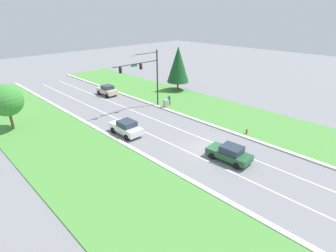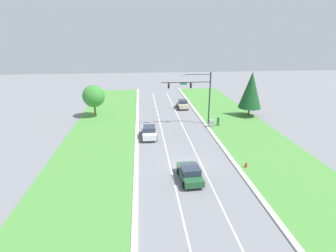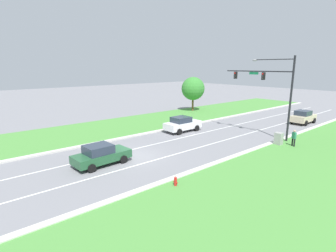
{
  "view_description": "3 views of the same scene",
  "coord_description": "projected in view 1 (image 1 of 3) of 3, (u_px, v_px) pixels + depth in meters",
  "views": [
    {
      "loc": [
        -20.6,
        -14.9,
        13.88
      ],
      "look_at": [
        -1.21,
        4.63,
        1.7
      ],
      "focal_mm": 28.0,
      "sensor_mm": 36.0,
      "label": 1
    },
    {
      "loc": [
        -4.82,
        -26.25,
        14.01
      ],
      "look_at": [
        -1.3,
        7.37,
        2.32
      ],
      "focal_mm": 28.0,
      "sensor_mm": 36.0,
      "label": 2
    },
    {
      "loc": [
        18.15,
        -11.61,
        7.59
      ],
      "look_at": [
        0.35,
        3.45,
        2.25
      ],
      "focal_mm": 28.0,
      "sensor_mm": 36.0,
      "label": 3
    }
  ],
  "objects": [
    {
      "name": "conifer_near_right_tree",
      "position": [
        178.0,
        64.0,
        47.7
      ],
      "size": [
        4.03,
        4.03,
        8.08
      ],
      "color": "brown",
      "rests_on": "ground_plane"
    },
    {
      "name": "lane_stripe_inner_right",
      "position": [
        215.0,
        144.0,
        29.72
      ],
      "size": [
        0.14,
        81.0,
        0.01
      ],
      "color": "white",
      "rests_on": "ground_plane"
    },
    {
      "name": "pedestrian",
      "position": [
        169.0,
        99.0,
        41.56
      ],
      "size": [
        0.43,
        0.34,
        1.69
      ],
      "rotation": [
        0.0,
        0.0,
        2.77
      ],
      "color": "black",
      "rests_on": "ground_plane"
    },
    {
      "name": "traffic_signal_mast",
      "position": [
        146.0,
        72.0,
        38.23
      ],
      "size": [
        7.95,
        0.41,
        8.6
      ],
      "color": "black",
      "rests_on": "ground_plane"
    },
    {
      "name": "fire_hydrant",
      "position": [
        247.0,
        132.0,
        31.88
      ],
      "size": [
        0.34,
        0.2,
        0.7
      ],
      "color": "red",
      "rests_on": "ground_plane"
    },
    {
      "name": "ground_plane",
      "position": [
        206.0,
        149.0,
        28.56
      ],
      "size": [
        160.0,
        160.0,
        0.0
      ],
      "primitive_type": "plane",
      "color": "slate"
    },
    {
      "name": "curb_strip_right",
      "position": [
        234.0,
        133.0,
        32.17
      ],
      "size": [
        0.5,
        90.0,
        0.15
      ],
      "color": "beige",
      "rests_on": "ground_plane"
    },
    {
      "name": "curb_strip_left",
      "position": [
        169.0,
        169.0,
        24.89
      ],
      "size": [
        0.5,
        90.0,
        0.15
      ],
      "color": "beige",
      "rests_on": "ground_plane"
    },
    {
      "name": "forest_sedan",
      "position": [
        230.0,
        153.0,
        26.17
      ],
      "size": [
        2.28,
        4.54,
        1.64
      ],
      "rotation": [
        0.0,
        0.0,
        0.05
      ],
      "color": "#235633",
      "rests_on": "ground_plane"
    },
    {
      "name": "lane_stripe_inner_left",
      "position": [
        195.0,
        155.0,
        27.4
      ],
      "size": [
        0.14,
        81.0,
        0.01
      ],
      "color": "white",
      "rests_on": "ground_plane"
    },
    {
      "name": "oak_near_left_tree",
      "position": [
        6.0,
        101.0,
        31.78
      ],
      "size": [
        3.91,
        3.91,
        5.82
      ],
      "color": "brown",
      "rests_on": "ground_plane"
    },
    {
      "name": "champagne_sedan",
      "position": [
        107.0,
        90.0,
        46.47
      ],
      "size": [
        2.06,
        4.16,
        1.79
      ],
      "rotation": [
        0.0,
        0.0,
        0.0
      ],
      "color": "beige",
      "rests_on": "ground_plane"
    },
    {
      "name": "grass_verge_left",
      "position": [
        124.0,
        194.0,
        21.52
      ],
      "size": [
        10.0,
        90.0,
        0.08
      ],
      "color": "#4C8E3D",
      "rests_on": "ground_plane"
    },
    {
      "name": "utility_cabinet",
      "position": [
        166.0,
        104.0,
        40.55
      ],
      "size": [
        0.7,
        0.6,
        1.25
      ],
      "color": "#9E9E99",
      "rests_on": "ground_plane"
    },
    {
      "name": "white_sedan",
      "position": [
        126.0,
        127.0,
        31.7
      ],
      "size": [
        2.16,
        4.57,
        1.79
      ],
      "rotation": [
        0.0,
        0.0,
        -0.01
      ],
      "color": "white",
      "rests_on": "ground_plane"
    },
    {
      "name": "grass_verge_right",
      "position": [
        255.0,
        122.0,
        35.57
      ],
      "size": [
        10.0,
        90.0,
        0.08
      ],
      "color": "#4C8E3D",
      "rests_on": "ground_plane"
    }
  ]
}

